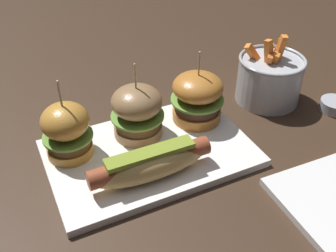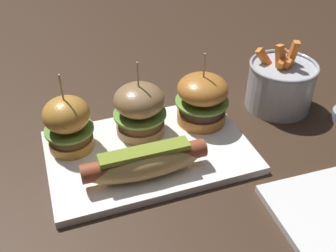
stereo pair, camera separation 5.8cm
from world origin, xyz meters
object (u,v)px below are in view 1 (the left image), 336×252
Objects in this scene: platter_main at (150,153)px; slider_center at (135,112)px; sauce_ramekin at (334,105)px; fries_bucket at (269,78)px; slider_right at (197,97)px; hot_dog at (150,164)px; slider_left at (67,130)px.

platter_main is 0.08m from slider_center.
slider_center is 2.45× the size of sauce_ramekin.
slider_center reaches higher than platter_main.
fries_bucket is 2.53× the size of sauce_ramekin.
sauce_ramekin is at bearing -11.77° from slider_center.
hot_dog is at bearing -142.77° from slider_right.
slider_right is 0.18m from fries_bucket.
platter_main is 0.39m from sauce_ramekin.
platter_main is 2.37× the size of fries_bucket.
platter_main is 0.14m from slider_left.
slider_left is at bearing 171.11° from sauce_ramekin.
platter_main is 2.45× the size of slider_center.
fries_bucket is at bearing 12.06° from platter_main.
slider_center is 0.40m from sauce_ramekin.
fries_bucket is (0.29, 0.06, 0.04)m from platter_main.
sauce_ramekin reaches higher than platter_main.
slider_left is (-0.12, 0.05, 0.06)m from platter_main.
slider_center is at bearing 79.56° from hot_dog.
fries_bucket is (0.32, 0.12, 0.01)m from hot_dog.
fries_bucket is at bearing 2.09° from slider_center.
sauce_ramekin is (0.39, -0.08, -0.05)m from slider_center.
slider_right reaches higher than sauce_ramekin.
slider_center is 0.30m from fries_bucket.
fries_bucket is at bearing 21.03° from hot_dog.
platter_main is 2.43× the size of slider_left.
hot_dog is at bearing -47.57° from slider_left.
slider_left reaches higher than sauce_ramekin.
slider_right is at bearing 37.23° from hot_dog.
hot_dog is 0.15m from slider_left.
hot_dog is 1.41× the size of slider_center.
slider_right is at bearing -0.51° from slider_left.
platter_main is 0.14m from slider_right.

